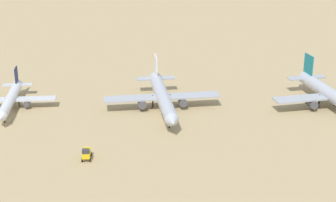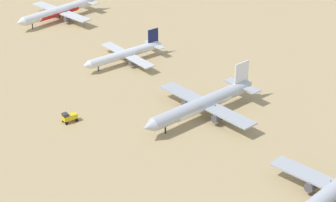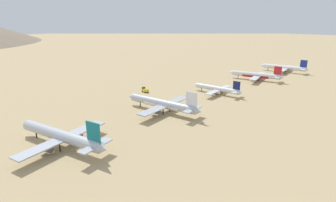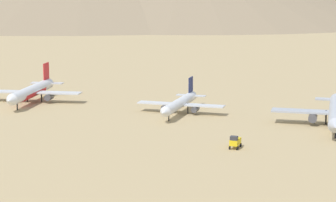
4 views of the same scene
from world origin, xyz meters
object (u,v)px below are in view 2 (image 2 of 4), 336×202
Objects in this scene: parked_jet_1 at (59,11)px; parked_jet_3 at (203,104)px; parked_jet_2 at (125,54)px; service_truck at (69,117)px.

parked_jet_3 is (10.21, 118.79, 0.45)m from parked_jet_1.
parked_jet_1 reaches higher than parked_jet_2.
service_truck is at bearing 33.65° from parked_jet_2.
parked_jet_1 is 1.20× the size of parked_jet_2.
parked_jet_1 reaches higher than service_truck.
service_truck is (49.36, 92.81, -2.57)m from parked_jet_1.
parked_jet_1 is 105.15m from service_truck.
parked_jet_1 is at bearing -94.05° from parked_jet_2.
parked_jet_1 is 9.14× the size of service_truck.
parked_jet_2 is (4.46, 62.93, -0.73)m from parked_jet_1.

